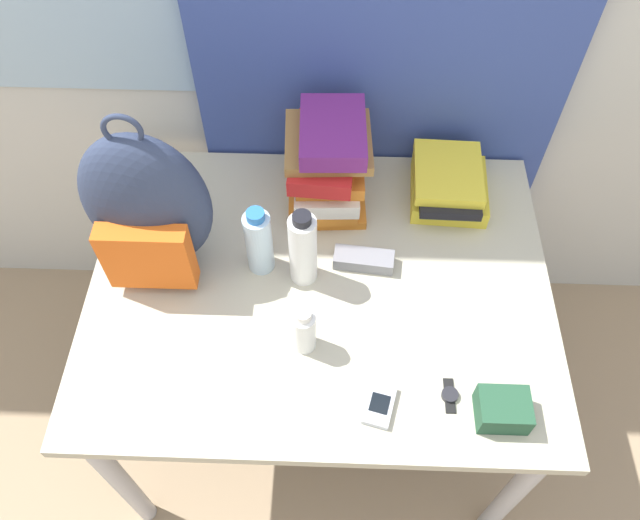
{
  "coord_description": "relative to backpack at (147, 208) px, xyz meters",
  "views": [
    {
      "loc": [
        0.03,
        -0.4,
        2.01
      ],
      "look_at": [
        0.0,
        0.44,
        0.82
      ],
      "focal_mm": 35.0,
      "sensor_mm": 36.0,
      "label": 1
    }
  ],
  "objects": [
    {
      "name": "book_stack_center",
      "position": [
        0.73,
        0.24,
        -0.15
      ],
      "size": [
        0.21,
        0.27,
        0.11
      ],
      "color": "yellow",
      "rests_on": "desk"
    },
    {
      "name": "cell_phone",
      "position": [
        0.54,
        -0.38,
        -0.19
      ],
      "size": [
        0.08,
        0.11,
        0.02
      ],
      "color": "#B7BCC6",
      "rests_on": "desk"
    },
    {
      "name": "desk",
      "position": [
        0.4,
        -0.06,
        -0.28
      ],
      "size": [
        1.14,
        0.88,
        0.72
      ],
      "color": "#B7B299",
      "rests_on": "ground_plane"
    },
    {
      "name": "wristwatch",
      "position": [
        0.69,
        -0.35,
        -0.2
      ],
      "size": [
        0.04,
        0.08,
        0.01
      ],
      "color": "black",
      "rests_on": "desk"
    },
    {
      "name": "sports_bottle",
      "position": [
        0.36,
        -0.04,
        -0.09
      ],
      "size": [
        0.07,
        0.07,
        0.23
      ],
      "color": "white",
      "rests_on": "desk"
    },
    {
      "name": "backpack",
      "position": [
        0.0,
        0.0,
        0.0
      ],
      "size": [
        0.3,
        0.19,
        0.47
      ],
      "color": "#2D3851",
      "rests_on": "desk"
    },
    {
      "name": "water_bottle",
      "position": [
        0.25,
        -0.01,
        -0.1
      ],
      "size": [
        0.07,
        0.07,
        0.21
      ],
      "color": "silver",
      "rests_on": "desk"
    },
    {
      "name": "camera_pouch",
      "position": [
        0.8,
        -0.39,
        -0.17
      ],
      "size": [
        0.11,
        0.09,
        0.07
      ],
      "color": "#234C33",
      "rests_on": "desk"
    },
    {
      "name": "sunglasses_case",
      "position": [
        0.5,
        0.0,
        -0.18
      ],
      "size": [
        0.16,
        0.07,
        0.04
      ],
      "color": "gray",
      "rests_on": "desk"
    },
    {
      "name": "sunscreen_bottle",
      "position": [
        0.37,
        -0.23,
        -0.13
      ],
      "size": [
        0.05,
        0.05,
        0.14
      ],
      "color": "white",
      "rests_on": "desk"
    },
    {
      "name": "book_stack_left",
      "position": [
        0.41,
        0.23,
        -0.07
      ],
      "size": [
        0.22,
        0.29,
        0.26
      ],
      "color": "orange",
      "rests_on": "desk"
    }
  ]
}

